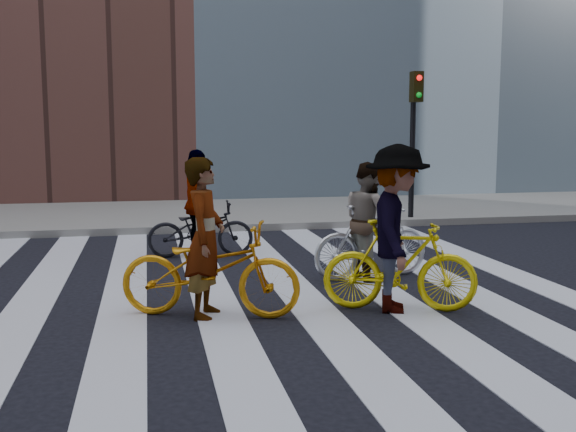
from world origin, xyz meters
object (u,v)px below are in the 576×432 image
object	(u,v)px
rider_left	(205,238)
rider_mid	(368,221)
traffic_signal	(414,121)
bike_dark_rear	(201,229)
bike_silver_mid	(372,241)
bike_yellow_right	(400,266)
rider_rear	(197,203)
rider_right	(397,229)
bike_yellow_left	(210,270)

from	to	relation	value
rider_left	rider_mid	world-z (taller)	rider_left
traffic_signal	bike_dark_rear	bearing A→B (deg)	-149.98
bike_silver_mid	rider_left	world-z (taller)	rider_left
bike_yellow_right	rider_left	size ratio (longest dim) A/B	0.99
bike_dark_rear	rider_rear	xyz separation A→B (m)	(-0.05, 0.00, 0.43)
rider_mid	bike_dark_rear	bearing A→B (deg)	37.18
bike_silver_mid	rider_right	distance (m)	1.79
bike_dark_rear	bike_yellow_left	bearing A→B (deg)	178.37
traffic_signal	rider_rear	size ratio (longest dim) A/B	1.87
bike_yellow_left	rider_rear	size ratio (longest dim) A/B	1.15
bike_silver_mid	rider_rear	world-z (taller)	rider_rear
rider_rear	rider_left	bearing A→B (deg)	178.37
rider_left	rider_mid	xyz separation A→B (m)	(2.43, 1.49, -0.08)
bike_dark_rear	rider_left	bearing A→B (deg)	177.58
rider_left	bike_yellow_right	bearing A→B (deg)	-76.84
bike_yellow_left	rider_right	distance (m)	2.19
bike_yellow_left	rider_left	distance (m)	0.37
bike_yellow_right	rider_rear	distance (m)	4.36
bike_yellow_right	rider_left	world-z (taller)	rider_left
rider_right	rider_left	bearing A→B (deg)	103.89
traffic_signal	bike_silver_mid	world-z (taller)	traffic_signal
bike_yellow_right	bike_dark_rear	distance (m)	4.33
rider_rear	rider_mid	bearing A→B (deg)	-132.13
traffic_signal	bike_dark_rear	xyz separation A→B (m)	(-4.89, -2.82, -1.82)
bike_silver_mid	rider_mid	size ratio (longest dim) A/B	1.07
traffic_signal	bike_yellow_right	bearing A→B (deg)	-113.36
traffic_signal	rider_mid	size ratio (longest dim) A/B	2.00
traffic_signal	rider_rear	bearing A→B (deg)	-150.23
bike_yellow_left	bike_dark_rear	distance (m)	3.62
bike_silver_mid	rider_left	xyz separation A→B (m)	(-2.48, -1.49, 0.37)
rider_left	bike_silver_mid	bearing A→B (deg)	-40.26
rider_mid	rider_right	distance (m)	1.73
rider_mid	rider_left	bearing A→B (deg)	112.71
rider_left	rider_rear	bearing A→B (deg)	15.87
rider_rear	bike_yellow_right	bearing A→B (deg)	-150.52
traffic_signal	bike_silver_mid	bearing A→B (deg)	-118.07
bike_yellow_left	bike_dark_rear	size ratio (longest dim) A/B	1.18
bike_silver_mid	rider_rear	xyz separation A→B (m)	(-2.30, 2.12, 0.36)
bike_dark_rear	rider_mid	bearing A→B (deg)	-132.77
bike_yellow_left	bike_silver_mid	size ratio (longest dim) A/B	1.16
bike_dark_rear	rider_rear	world-z (taller)	rider_rear
bike_silver_mid	bike_yellow_right	xyz separation A→B (m)	(-0.24, -1.71, 0.01)
rider_mid	traffic_signal	bearing A→B (deg)	-37.43
rider_mid	rider_rear	xyz separation A→B (m)	(-2.25, 2.12, 0.06)
rider_right	bike_dark_rear	bearing A→B (deg)	46.66
rider_right	bike_yellow_left	bearing A→B (deg)	103.76
bike_silver_mid	bike_dark_rear	bearing A→B (deg)	37.82
traffic_signal	rider_right	xyz separation A→B (m)	(-2.92, -6.65, -1.31)
rider_left	rider_right	xyz separation A→B (m)	(2.19, -0.21, 0.07)
bike_dark_rear	rider_right	size ratio (longest dim) A/B	0.89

